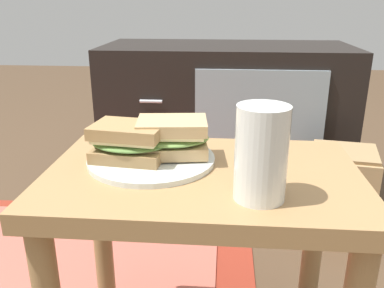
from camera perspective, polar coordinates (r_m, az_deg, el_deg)
name	(u,v)px	position (r m, az deg, el deg)	size (l,w,h in m)	color
side_table	(202,215)	(0.76, 1.46, -10.02)	(0.56, 0.36, 0.46)	#A37A4C
tv_cabinet	(225,117)	(1.67, 4.72, 3.83)	(0.96, 0.46, 0.58)	black
area_rug	(55,252)	(1.38, -18.73, -14.17)	(1.23, 0.63, 0.01)	maroon
plate	(152,159)	(0.76, -5.73, -2.14)	(0.24, 0.24, 0.01)	silver
sandwich_front	(129,142)	(0.75, -8.89, 0.31)	(0.15, 0.11, 0.07)	#9E7A4C
sandwich_back	(172,137)	(0.75, -2.80, 1.02)	(0.15, 0.12, 0.07)	tan
beer_glass	(261,154)	(0.61, 9.73, -1.46)	(0.08, 0.08, 0.15)	silver
paper_bag	(340,197)	(1.38, 20.10, -7.03)	(0.21, 0.17, 0.32)	tan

